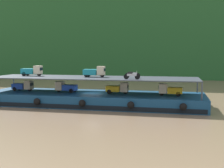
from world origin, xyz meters
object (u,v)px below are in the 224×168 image
Objects in this scene: mini_truck_lower_stern at (23,86)px; mini_truck_lower_fore at (170,90)px; mini_truck_lower_mid at (118,88)px; mini_truck_upper_stern at (32,71)px; mini_truck_upper_mid at (95,72)px; mini_truck_lower_aft at (66,87)px; cargo_barge at (92,99)px; motorcycle_upper_centre at (132,74)px; motorcycle_upper_port at (132,76)px.

mini_truck_lower_stern is 1.01× the size of mini_truck_lower_fore.
mini_truck_upper_stern is at bearing 176.29° from mini_truck_lower_mid.
mini_truck_upper_stern is at bearing 178.63° from mini_truck_upper_mid.
mini_truck_upper_mid is (3.69, 0.63, 2.00)m from mini_truck_lower_aft.
mini_truck_lower_aft is at bearing -179.36° from cargo_barge.
mini_truck_upper_mid is at bearing 174.49° from mini_truck_lower_fore.
mini_truck_lower_aft is at bearing -179.49° from motorcycle_upper_centre.
motorcycle_upper_centre is (-0.23, 2.06, 0.00)m from motorcycle_upper_port.
mini_truck_upper_mid is (9.82, 0.46, 2.00)m from mini_truck_lower_stern.
mini_truck_upper_mid reaches higher than mini_truck_lower_fore.
mini_truck_lower_fore is 1.45× the size of motorcycle_upper_port.
motorcycle_upper_port is (5.16, -2.62, -0.26)m from mini_truck_upper_mid.
mini_truck_upper_mid is at bearing 9.75° from mini_truck_lower_aft.
mini_truck_lower_fore is at bearing -3.17° from mini_truck_lower_mid.
mini_truck_upper_stern is 8.80m from mini_truck_upper_mid.
mini_truck_lower_fore reaches higher than cargo_barge.
motorcycle_upper_centre is (1.81, 0.00, 1.74)m from mini_truck_lower_mid.
mini_truck_lower_mid is 1.45× the size of motorcycle_upper_centre.
mini_truck_lower_aft is 9.24m from motorcycle_upper_port.
mini_truck_lower_mid is 2.52m from motorcycle_upper_centre.
mini_truck_lower_aft is (-3.52, -0.04, 1.44)m from cargo_barge.
mini_truck_lower_stern and mini_truck_lower_mid have the same top height.
motorcycle_upper_centre is at bearing 0.15° from mini_truck_lower_mid.
cargo_barge is at bearing -0.82° from mini_truck_lower_stern.
mini_truck_upper_mid is (-9.49, 0.92, 2.00)m from mini_truck_lower_fore.
mini_truck_upper_mid reaches higher than cargo_barge.
motorcycle_upper_port is at bearing -20.79° from cargo_barge.
cargo_barge is 9.96× the size of mini_truck_lower_stern.
cargo_barge is 10.09× the size of mini_truck_lower_mid.
mini_truck_upper_mid is 1.45× the size of motorcycle_upper_port.
cargo_barge is 3.50m from mini_truck_upper_mid.
mini_truck_upper_stern is 1.46× the size of motorcycle_upper_centre.
mini_truck_upper_mid is 5.79m from motorcycle_upper_port.
motorcycle_upper_port reaches higher than mini_truck_lower_stern.
mini_truck_lower_stern is 1.01× the size of mini_truck_upper_mid.
mini_truck_lower_stern is at bearing 179.18° from cargo_barge.
motorcycle_upper_centre reaches higher than mini_truck_lower_aft.
motorcycle_upper_centre is at bearing 0.51° from mini_truck_lower_aft.
cargo_barge is 6.53m from motorcycle_upper_port.
mini_truck_lower_fore is (19.31, -0.46, 0.00)m from mini_truck_lower_stern.
motorcycle_upper_port is at bearing -26.93° from mini_truck_upper_mid.
mini_truck_lower_stern is at bearing 171.78° from motorcycle_upper_port.
mini_truck_lower_stern is at bearing 178.64° from mini_truck_lower_fore.
mini_truck_lower_mid is 3.39m from motorcycle_upper_port.
mini_truck_lower_mid is 6.39m from mini_truck_lower_fore.
mini_truck_lower_aft is 1.01× the size of mini_truck_upper_stern.
mini_truck_lower_stern and mini_truck_lower_fore have the same top height.
mini_truck_lower_aft is 1.01× the size of mini_truck_lower_mid.
cargo_barge is at bearing -106.40° from mini_truck_upper_mid.
cargo_barge is at bearing -5.34° from mini_truck_upper_stern.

